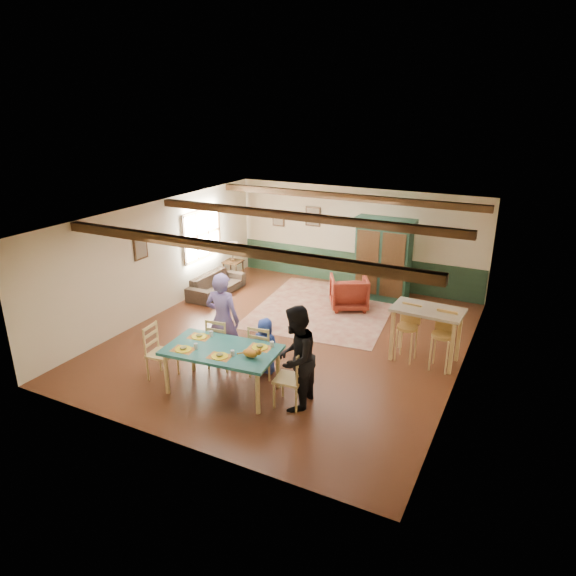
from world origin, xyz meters
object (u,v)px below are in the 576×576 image
at_px(counter_table, 426,335).
at_px(person_man, 223,320).
at_px(armoire, 383,260).
at_px(armchair, 349,292).
at_px(table_lamp, 233,252).
at_px(dining_chair_end_left, 162,352).
at_px(person_woman, 295,358).
at_px(dining_chair_far_left, 222,342).
at_px(dining_chair_far_right, 263,349).
at_px(bar_stool_right, 442,342).
at_px(cat, 250,352).
at_px(bar_stool_left, 407,334).
at_px(person_child, 265,346).
at_px(end_table, 233,271).
at_px(dining_chair_end_right, 289,377).
at_px(sofa, 216,284).
at_px(dining_table, 223,370).

bearing_deg(counter_table, person_man, -150.79).
height_order(person_man, armoire, armoire).
relative_size(armchair, table_lamp, 1.67).
bearing_deg(dining_chair_end_left, person_woman, -90.00).
bearing_deg(dining_chair_far_left, table_lamp, -65.59).
bearing_deg(dining_chair_end_left, dining_chair_far_right, -65.08).
distance_m(counter_table, bar_stool_right, 0.42).
relative_size(cat, armoire, 0.19).
bearing_deg(bar_stool_right, counter_table, 150.84).
relative_size(dining_chair_far_left, person_woman, 0.58).
bearing_deg(bar_stool_left, person_man, -145.58).
xyz_separation_m(person_child, end_table, (-3.39, 4.18, -0.25)).
distance_m(dining_chair_end_left, armoire, 6.26).
bearing_deg(dining_chair_end_right, armchair, -177.78).
relative_size(dining_chair_far_right, table_lamp, 1.91).
bearing_deg(person_child, table_lamp, -56.73).
bearing_deg(dining_chair_end_left, cat, -93.37).
bearing_deg(person_child, dining_chair_end_right, 133.15).
height_order(dining_chair_end_left, sofa, dining_chair_end_left).
bearing_deg(person_child, sofa, -49.55).
bearing_deg(armchair, person_child, 58.25).
relative_size(person_child, armchair, 1.21).
xyz_separation_m(person_child, table_lamp, (-3.39, 4.18, 0.32)).
distance_m(dining_chair_far_left, dining_chair_end_right, 1.86).
distance_m(end_table, counter_table, 6.41).
bearing_deg(person_woman, bar_stool_left, 147.82).
distance_m(armchair, end_table, 3.69).
distance_m(cat, end_table, 6.34).
distance_m(dining_chair_end_left, bar_stool_left, 4.69).
distance_m(dining_chair_far_right, armchair, 3.83).
xyz_separation_m(dining_table, dining_chair_end_left, (-1.25, -0.13, 0.11)).
xyz_separation_m(dining_table, bar_stool_right, (3.26, 2.52, 0.17)).
height_order(dining_chair_far_left, dining_chair_end_right, same).
bearing_deg(dining_table, dining_chair_end_right, 5.76).
distance_m(dining_chair_far_left, person_woman, 2.00).
bearing_deg(dining_table, sofa, 125.74).
bearing_deg(sofa, dining_chair_end_right, -133.26).
height_order(dining_chair_far_right, cat, dining_chair_far_right).
distance_m(dining_chair_end_left, end_table, 5.53).
distance_m(dining_chair_far_right, armoire, 4.91).
height_order(dining_chair_end_left, table_lamp, table_lamp).
relative_size(dining_chair_far_left, end_table, 1.75).
xyz_separation_m(armoire, armchair, (-0.52, -0.99, -0.65)).
xyz_separation_m(dining_chair_end_right, person_child, (-0.90, 0.79, 0.03)).
bearing_deg(bar_stool_right, bar_stool_left, 176.71).
height_order(dining_table, person_child, person_child).
xyz_separation_m(person_woman, person_child, (-1.01, 0.77, -0.35)).
xyz_separation_m(armoire, table_lamp, (-4.18, -0.54, -0.19)).
distance_m(person_man, armoire, 5.09).
bearing_deg(end_table, counter_table, -21.55).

